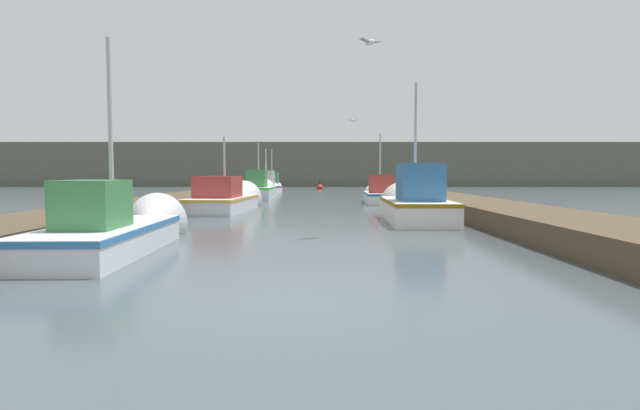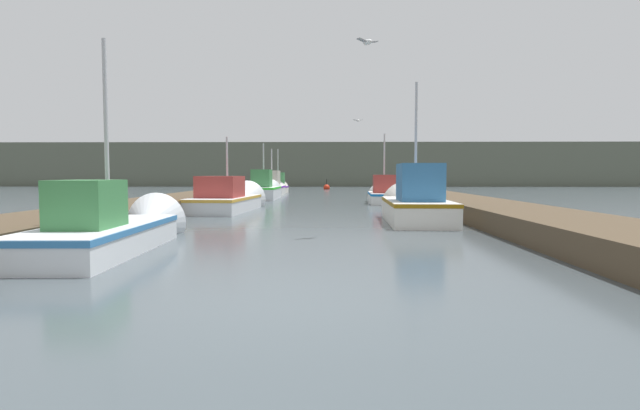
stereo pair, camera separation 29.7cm
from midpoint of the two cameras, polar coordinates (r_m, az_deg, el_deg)
The scene contains 16 objects.
ground_plane at distance 5.66m, azimuth -3.36°, elevation -11.09°, with size 200.00×200.00×0.00m.
dock_left at distance 22.34m, azimuth -14.67°, elevation 0.46°, with size 2.49×40.00×0.53m.
dock_right at distance 22.12m, azimuth 14.81°, elevation 0.43°, with size 2.49×40.00×0.53m.
distant_shore_ridge at distance 63.93m, azimuth 0.77°, elevation 4.54°, with size 120.00×16.00×4.99m.
fishing_boat_0 at distance 10.42m, azimuth -21.48°, elevation -2.51°, with size 1.68×5.36×4.36m.
fishing_boat_1 at distance 15.41m, azimuth 11.29°, elevation 0.18°, with size 1.87×5.18×4.63m.
fishing_boat_2 at distance 20.05m, azimuth -9.74°, elevation 0.64°, with size 2.18×6.00×3.42m.
fishing_boat_3 at distance 24.96m, azimuth 7.63°, elevation 1.20°, with size 1.61×4.65×3.82m.
fishing_boat_4 at distance 28.86m, azimuth -6.12°, elevation 1.74°, with size 1.70×4.60×3.60m.
fishing_boat_5 at distance 33.92m, azimuth -5.25°, elevation 2.03°, with size 1.55×5.40×3.51m.
fishing_boat_6 at distance 38.02m, azimuth -4.57°, elevation 2.09°, with size 1.49×4.47×3.70m.
mooring_piling_0 at distance 27.45m, azimuth 9.29°, elevation 1.61°, with size 0.32×0.32×1.01m.
mooring_piling_1 at distance 42.13m, azimuth -5.72°, elevation 2.49°, with size 0.24×0.24×1.27m.
channel_buoy at distance 46.32m, azimuth 0.95°, elevation 2.01°, with size 0.58×0.58×1.08m.
seagull_lead at distance 29.11m, azimuth 4.66°, elevation 9.60°, with size 0.56×0.31×0.12m.
seagull_1 at distance 12.13m, azimuth 6.19°, elevation 18.04°, with size 0.52×0.40×0.12m.
Camera 2 is at (0.58, -5.46, 1.43)m, focal length 28.00 mm.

